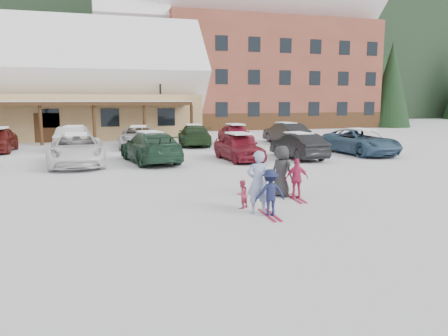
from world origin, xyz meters
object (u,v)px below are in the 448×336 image
object	(u,v)px
lamp_post	(160,94)
child_navy	(270,193)
bystander_dark	(282,171)
parked_car_6	(360,142)
parked_car_13	(286,133)
parked_car_3	(151,147)
parked_car_5	(298,146)
day_lodge	(25,90)
alpine_hotel	(248,53)
toddler_red	(242,194)
parked_car_4	(239,147)
parked_car_11	(194,135)
adult_skier	(258,182)
parked_car_10	(139,137)
parked_car_9	(74,138)
child_magenta	(297,179)
parked_car_12	(235,135)
parked_car_2	(77,150)

from	to	relation	value
lamp_post	child_navy	distance (m)	25.85
bystander_dark	parked_car_6	size ratio (longest dim) A/B	0.32
bystander_dark	parked_car_13	size ratio (longest dim) A/B	0.37
parked_car_3	parked_car_5	bearing A→B (deg)	165.09
day_lodge	alpine_hotel	bearing A→B (deg)	23.33
toddler_red	parked_car_4	world-z (taller)	parked_car_4
parked_car_11	lamp_post	bearing A→B (deg)	-71.74
alpine_hotel	lamp_post	distance (m)	19.22
lamp_post	adult_skier	bearing A→B (deg)	-92.43
parked_car_10	toddler_red	bearing A→B (deg)	-78.61
day_lodge	parked_car_11	xyz separation A→B (m)	(12.04, -10.48, -3.21)
day_lodge	child_navy	bearing A→B (deg)	-71.33
parked_car_5	parked_car_9	distance (m)	14.10
child_magenta	parked_car_12	bearing A→B (deg)	-95.49
lamp_post	parked_car_2	size ratio (longest dim) A/B	1.18
day_lodge	toddler_red	size ratio (longest dim) A/B	34.68
parked_car_4	parked_car_11	bearing A→B (deg)	91.17
alpine_hotel	parked_car_2	xyz separation A→B (m)	(-18.76, -27.97, -7.86)
parked_car_9	parked_car_13	bearing A→B (deg)	-171.79
child_magenta	parked_car_10	distance (m)	17.08
parked_car_12	bystander_dark	bearing A→B (deg)	-102.64
child_navy	child_magenta	size ratio (longest dim) A/B	0.98
parked_car_13	alpine_hotel	bearing A→B (deg)	-105.83
parked_car_2	parked_car_5	bearing A→B (deg)	-5.64
parked_car_9	day_lodge	bearing A→B (deg)	-62.32
day_lodge	adult_skier	xyz separation A→B (m)	(9.68, -28.99, -3.06)
child_navy	parked_car_4	xyz separation A→B (m)	(2.73, 10.86, 0.07)
bystander_dark	parked_car_11	size ratio (longest dim) A/B	0.33
day_lodge	parked_car_13	xyz separation A→B (m)	(18.82, -10.87, -3.18)
day_lodge	parked_car_12	world-z (taller)	day_lodge
parked_car_11	parked_car_12	xyz separation A→B (m)	(2.93, -0.32, 0.00)
alpine_hotel	bystander_dark	distance (m)	39.90
lamp_post	toddler_red	world-z (taller)	lamp_post
adult_skier	child_magenta	xyz separation A→B (m)	(1.84, 1.31, -0.23)
day_lodge	bystander_dark	size ratio (longest dim) A/B	17.29
adult_skier	parked_car_10	world-z (taller)	adult_skier
parked_car_10	parked_car_5	bearing A→B (deg)	-38.04
child_navy	child_magenta	distance (m)	2.31
lamp_post	parked_car_10	xyz separation A→B (m)	(-2.57, -7.24, -2.94)
bystander_dark	parked_car_3	bearing A→B (deg)	-6.49
toddler_red	adult_skier	bearing A→B (deg)	75.99
adult_skier	parked_car_10	distance (m)	18.13
day_lodge	child_navy	distance (m)	31.15
adult_skier	toddler_red	world-z (taller)	adult_skier
child_navy	parked_car_5	xyz separation A→B (m)	(6.04, 10.57, 0.05)
alpine_hotel	parked_car_10	size ratio (longest dim) A/B	6.02
parked_car_3	bystander_dark	bearing A→B (deg)	99.86
parked_car_9	parked_car_10	distance (m)	4.07
parked_car_13	parked_car_10	bearing A→B (deg)	-3.50
parked_car_9	parked_car_2	bearing A→B (deg)	100.62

